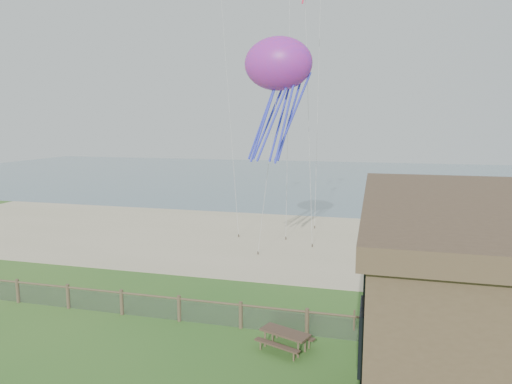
% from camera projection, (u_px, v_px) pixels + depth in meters
% --- Properties ---
extents(sand_beach, '(72.00, 20.00, 0.02)m').
position_uv_depth(sand_beach, '(298.00, 241.00, 35.95)').
color(sand_beach, '#BFB38A').
rests_on(sand_beach, ground).
extents(ocean, '(160.00, 68.00, 0.02)m').
position_uv_depth(ocean, '(340.00, 178.00, 78.07)').
color(ocean, slate).
rests_on(ocean, ground).
extents(chainlink_fence, '(36.20, 0.20, 1.25)m').
position_uv_depth(chainlink_fence, '(241.00, 317.00, 20.55)').
color(chainlink_fence, '#4C3D2A').
rests_on(chainlink_fence, ground).
extents(picnic_table, '(2.44, 2.16, 0.86)m').
position_uv_depth(picnic_table, '(285.00, 339.00, 18.66)').
color(picnic_table, '#4F3D2D').
rests_on(picnic_table, ground).
extents(octopus_kite, '(4.02, 2.99, 7.85)m').
position_uv_depth(octopus_kite, '(278.00, 98.00, 27.29)').
color(octopus_kite, '#FF2856').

